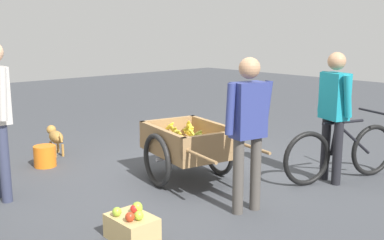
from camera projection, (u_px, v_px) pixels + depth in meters
name	position (u px, v px, depth m)	size (l,w,h in m)	color
ground_plane	(194.00, 178.00, 5.72)	(24.00, 24.00, 0.00)	#3D3F44
fruit_cart	(189.00, 146.00, 5.57)	(1.77, 1.09, 0.73)	#937047
vendor_person	(248.00, 122.00, 4.51)	(0.26, 0.57, 1.57)	#4C4742
bicycle	(341.00, 152.00, 5.60)	(0.68, 1.58, 0.85)	black
cyclist_person	(334.00, 106.00, 5.42)	(0.49, 0.31, 1.57)	black
dog	(55.00, 136.00, 6.79)	(0.66, 0.27, 0.40)	#AD7A38
plastic_bucket	(45.00, 156.00, 6.20)	(0.29, 0.29, 0.29)	orange
apple_crate	(132.00, 226.00, 4.03)	(0.44, 0.32, 0.31)	tan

